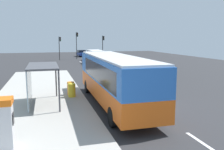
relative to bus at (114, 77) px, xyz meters
name	(u,v)px	position (x,y,z in m)	size (l,w,h in m)	color
ground_plane	(97,74)	(1.71, 13.49, -1.86)	(56.00, 92.00, 0.04)	#2D2D30
sidewalk_platform	(40,103)	(-4.69, 1.49, -1.75)	(6.20, 30.00, 0.18)	#ADAAA3
lane_stripe_seg_0	(202,143)	(1.96, -6.51, -1.84)	(0.16, 2.20, 0.01)	silver
lane_stripe_seg_1	(151,109)	(1.96, -1.51, -1.84)	(0.16, 2.20, 0.01)	silver
lane_stripe_seg_2	(125,91)	(1.96, 3.49, -1.84)	(0.16, 2.20, 0.01)	silver
lane_stripe_seg_3	(109,81)	(1.96, 8.49, -1.84)	(0.16, 2.20, 0.01)	silver
lane_stripe_seg_4	(99,74)	(1.96, 13.49, -1.84)	(0.16, 2.20, 0.01)	silver
lane_stripe_seg_5	(91,69)	(1.96, 18.49, -1.84)	(0.16, 2.20, 0.01)	silver
lane_stripe_seg_6	(85,65)	(1.96, 23.49, -1.84)	(0.16, 2.20, 0.01)	silver
lane_stripe_seg_7	(81,62)	(1.96, 28.49, -1.84)	(0.16, 2.20, 0.01)	silver
bus	(114,77)	(0.00, 0.00, 0.00)	(2.60, 11.03, 3.21)	orange
white_van	(96,56)	(3.91, 24.58, -0.50)	(2.07, 5.22, 2.30)	white
sedan_near	(82,53)	(4.01, 41.12, -1.05)	(2.03, 4.49, 1.52)	navy
sedan_far	(90,57)	(4.01, 29.96, -1.05)	(2.00, 4.48, 1.52)	navy
ticket_machine	(5,123)	(-5.80, -5.12, -0.67)	(0.66, 0.76, 1.94)	silver
recycling_bin_yellow	(72,90)	(-2.49, 2.20, -1.19)	(0.52, 0.52, 0.95)	yellow
recycling_bin_orange	(71,88)	(-2.49, 2.90, -1.19)	(0.52, 0.52, 0.95)	orange
traffic_light_near_side	(103,44)	(7.21, 32.81, 1.35)	(0.49, 0.28, 4.79)	#2D2D2D
traffic_light_far_side	(60,44)	(-1.38, 33.61, 1.23)	(0.49, 0.28, 4.59)	#2D2D2D
traffic_light_median	(77,41)	(2.11, 34.41, 1.78)	(0.49, 0.28, 5.50)	#2D2D2D
bus_shelter	(38,75)	(-4.70, 0.75, 0.25)	(1.80, 4.00, 2.50)	#4C4C51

